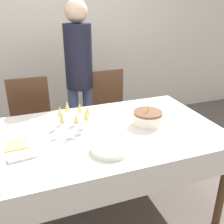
{
  "coord_description": "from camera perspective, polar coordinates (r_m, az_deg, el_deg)",
  "views": [
    {
      "loc": [
        -0.48,
        -1.66,
        1.68
      ],
      "look_at": [
        0.15,
        0.06,
        0.89
      ],
      "focal_mm": 42.0,
      "sensor_mm": 36.0,
      "label": 1
    }
  ],
  "objects": [
    {
      "name": "ground_plane",
      "position": [
        2.41,
        -3.11,
        -20.98
      ],
      "size": [
        12.0,
        12.0,
        0.0
      ],
      "primitive_type": "plane",
      "color": "#564C47"
    },
    {
      "name": "wall_back",
      "position": [
        3.59,
        -13.08,
        17.45
      ],
      "size": [
        8.0,
        0.05,
        2.7
      ],
      "color": "silver",
      "rests_on": "ground_plane"
    },
    {
      "name": "dining_table",
      "position": [
        2.0,
        -3.53,
        -7.05
      ],
      "size": [
        1.87,
        1.05,
        0.77
      ],
      "color": "silver",
      "rests_on": "ground_plane"
    },
    {
      "name": "dining_chair_far_left",
      "position": [
        2.75,
        -16.98,
        -2.27
      ],
      "size": [
        0.43,
        0.43,
        0.98
      ],
      "color": "#51331E",
      "rests_on": "ground_plane"
    },
    {
      "name": "dining_chair_far_right",
      "position": [
        2.89,
        -0.54,
        0.08
      ],
      "size": [
        0.43,
        0.43,
        0.98
      ],
      "color": "#51331E",
      "rests_on": "ground_plane"
    },
    {
      "name": "birthday_cake",
      "position": [
        2.08,
        7.76,
        -1.25
      ],
      "size": [
        0.23,
        0.23,
        0.18
      ],
      "color": "silver",
      "rests_on": "dining_table"
    },
    {
      "name": "champagne_tray",
      "position": [
        1.99,
        -8.15,
        -1.45
      ],
      "size": [
        0.35,
        0.35,
        0.18
      ],
      "color": "silver",
      "rests_on": "dining_table"
    },
    {
      "name": "plate_stack_main",
      "position": [
        1.71,
        -0.32,
        -7.98
      ],
      "size": [
        0.26,
        0.26,
        0.03
      ],
      "color": "silver",
      "rests_on": "dining_table"
    },
    {
      "name": "cake_knife",
      "position": [
        1.98,
        12.93,
        -4.61
      ],
      "size": [
        0.29,
        0.11,
        0.0
      ],
      "color": "silver",
      "rests_on": "dining_table"
    },
    {
      "name": "fork_pile",
      "position": [
        1.73,
        -18.95,
        -9.34
      ],
      "size": [
        0.18,
        0.08,
        0.02
      ],
      "color": "silver",
      "rests_on": "dining_table"
    },
    {
      "name": "napkin_pile",
      "position": [
        1.9,
        -19.94,
        -6.65
      ],
      "size": [
        0.15,
        0.15,
        0.01
      ],
      "color": "#E0D166",
      "rests_on": "dining_table"
    },
    {
      "name": "person_standing",
      "position": [
        2.76,
        -7.2,
        9.37
      ],
      "size": [
        0.28,
        0.28,
        1.69
      ],
      "color": "#3F4C72",
      "rests_on": "ground_plane"
    }
  ]
}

